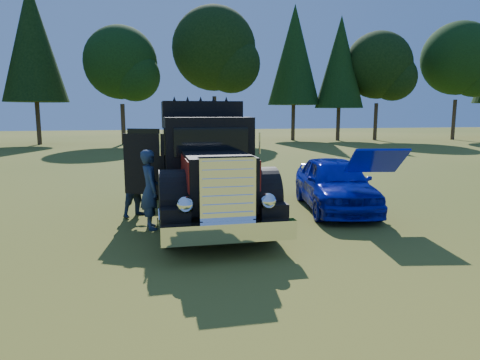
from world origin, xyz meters
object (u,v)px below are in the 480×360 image
Objects in this scene: diamond_t_truck at (205,169)px; spectator_near at (150,190)px; hotrod_coupe at (335,183)px; spectator_far at (138,182)px.

spectator_near is (-1.39, -0.72, -0.34)m from diamond_t_truck.
hotrod_coupe reaches higher than spectator_near.
spectator_far is (-1.71, 0.57, -0.37)m from diamond_t_truck.
diamond_t_truck is 1.60m from spectator_near.
diamond_t_truck is at bearing -175.36° from hotrod_coupe.
spectator_far is at bearing 2.98° from spectator_near.
diamond_t_truck is at bearing -73.40° from spectator_near.
spectator_far is at bearing 161.42° from diamond_t_truck.
hotrod_coupe is 2.53× the size of spectator_far.
diamond_t_truck is 1.56× the size of hotrod_coupe.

